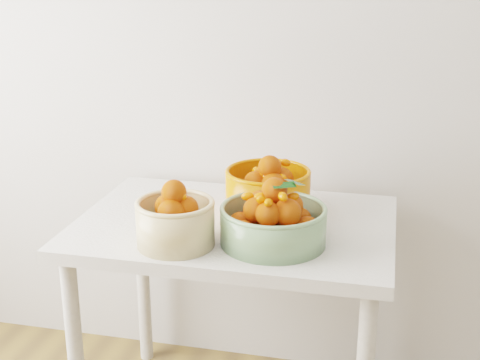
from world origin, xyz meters
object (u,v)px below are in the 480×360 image
(bowl_green, at_px, (274,221))
(bowl_orange, at_px, (268,190))
(bowl_cream, at_px, (175,221))
(table, at_px, (235,249))

(bowl_green, height_order, bowl_orange, same)
(bowl_cream, height_order, bowl_green, bowl_green)
(table, xyz_separation_m, bowl_green, (0.15, -0.14, 0.16))
(bowl_green, bearing_deg, table, 136.20)
(bowl_cream, relative_size, bowl_orange, 0.90)
(table, distance_m, bowl_cream, 0.30)
(table, distance_m, bowl_green, 0.26)
(bowl_cream, relative_size, bowl_green, 0.82)
(table, height_order, bowl_orange, bowl_orange)
(bowl_cream, distance_m, bowl_orange, 0.38)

